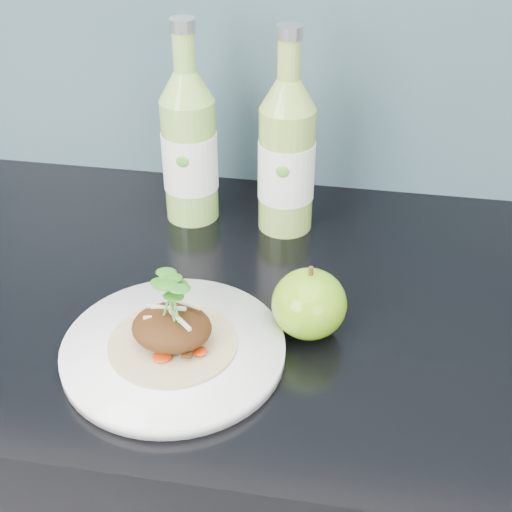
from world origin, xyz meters
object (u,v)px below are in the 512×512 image
object	(u,v)px
dinner_plate	(174,350)
cider_bottle_right	(287,157)
green_apple	(309,304)
cider_bottle_left	(189,147)

from	to	relation	value
dinner_plate	cider_bottle_right	distance (m)	0.32
green_apple	cider_bottle_right	xyz separation A→B (m)	(-0.06, 0.22, 0.07)
cider_bottle_left	cider_bottle_right	xyz separation A→B (m)	(0.13, -0.01, 0.00)
green_apple	cider_bottle_left	xyz separation A→B (m)	(-0.19, 0.23, 0.07)
dinner_plate	cider_bottle_left	bearing A→B (deg)	100.09
cider_bottle_left	cider_bottle_right	bearing A→B (deg)	-18.84
cider_bottle_left	green_apple	bearing A→B (deg)	-66.57
dinner_plate	cider_bottle_right	xyz separation A→B (m)	(0.08, 0.29, 0.10)
dinner_plate	cider_bottle_left	size ratio (longest dim) A/B	1.13
green_apple	cider_bottle_left	size ratio (longest dim) A/B	0.39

